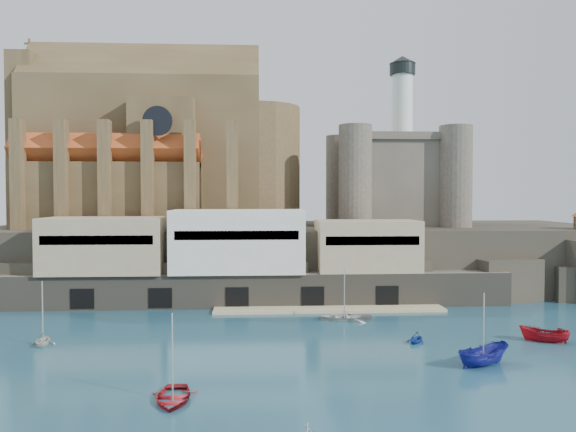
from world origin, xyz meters
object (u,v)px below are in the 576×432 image
at_px(boat_0, 173,400).
at_px(castle_keep, 394,176).
at_px(boat_2, 483,365).
at_px(church, 157,153).

bearing_deg(boat_0, castle_keep, 59.63).
distance_m(boat_0, boat_2, 26.95).
xyz_separation_m(church, castle_keep, (40.21, -0.78, -3.81)).
height_order(church, boat_0, church).
xyz_separation_m(church, boat_2, (36.57, -48.20, -22.13)).
bearing_deg(boat_0, church, 99.02).
height_order(boat_0, boat_2, boat_2).
relative_size(church, boat_0, 8.85).
xyz_separation_m(boat_0, boat_2, (26.02, 7.03, 0.00)).
xyz_separation_m(castle_keep, boat_2, (-3.64, -47.42, -18.31)).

